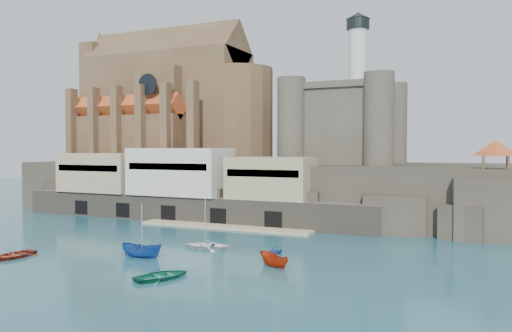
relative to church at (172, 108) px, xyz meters
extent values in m
plane|color=#1B4C5C|center=(24.13, -41.85, -22.13)|extent=(300.00, 300.00, 0.00)
cube|color=#29251F|center=(24.13, -1.85, -17.13)|extent=(100.00, 34.00, 10.00)
cube|color=#29251F|center=(-13.87, -18.35, -19.13)|extent=(9.00, 5.00, 6.00)
cube|color=#29251F|center=(2.13, -18.35, -19.13)|extent=(9.00, 5.00, 6.00)
cube|color=#29251F|center=(19.13, -18.35, -19.13)|extent=(9.00, 5.00, 6.00)
cube|color=#29251F|center=(36.13, -18.35, -19.13)|extent=(9.00, 5.00, 6.00)
cube|color=#29251F|center=(52.13, -18.35, -19.13)|extent=(9.00, 5.00, 6.00)
cube|color=#645C50|center=(16.13, -19.35, -19.88)|extent=(70.00, 6.00, 4.50)
cube|color=tan|center=(26.13, -23.85, -21.98)|extent=(30.00, 4.00, 0.40)
cube|color=black|center=(-5.87, -22.25, -20.53)|extent=(3.00, 0.40, 2.60)
cube|color=black|center=(4.13, -22.25, -20.53)|extent=(3.00, 0.40, 2.60)
cube|color=black|center=(14.13, -22.25, -20.53)|extent=(3.00, 0.40, 2.60)
cube|color=black|center=(24.13, -22.25, -20.53)|extent=(3.00, 0.40, 2.60)
cube|color=black|center=(34.13, -22.25, -20.53)|extent=(3.00, 0.40, 2.60)
cube|color=tan|center=(-3.87, -18.35, -13.88)|extent=(16.00, 9.00, 7.50)
cube|color=beige|center=(14.13, -18.35, -13.38)|extent=(18.00, 9.00, 8.50)
cube|color=tan|center=(32.13, -18.35, -14.13)|extent=(14.00, 8.00, 7.00)
cube|color=#513B26|center=(-1.87, 0.15, -0.13)|extent=(38.00, 14.00, 24.00)
cube|color=#513B26|center=(-1.87, 0.15, 11.87)|extent=(38.00, 13.01, 13.01)
cylinder|color=#513B26|center=(17.13, 0.15, -2.13)|extent=(14.00, 14.00, 20.00)
cube|color=#513B26|center=(2.13, 0.15, -2.13)|extent=(10.00, 20.00, 20.00)
cube|color=#513B26|center=(-5.87, -9.35, -7.13)|extent=(28.00, 5.00, 10.00)
cube|color=#513B26|center=(-5.87, 9.65, -7.13)|extent=(28.00, 5.00, 10.00)
cube|color=#BA4820|center=(-5.87, -9.35, -0.53)|extent=(28.00, 5.66, 5.66)
cube|color=#BA4820|center=(-5.87, 9.65, -0.53)|extent=(28.00, 5.66, 5.66)
cube|color=#513B26|center=(-20.87, 0.15, 1.87)|extent=(4.00, 10.00, 28.00)
cylinder|color=black|center=(2.13, -11.90, 3.87)|extent=(4.40, 0.30, 4.40)
cube|color=#513B26|center=(-17.87, -12.35, -4.13)|extent=(1.60, 2.20, 16.00)
cube|color=#513B26|center=(-11.67, -12.35, -4.13)|extent=(1.60, 2.20, 16.00)
cube|color=#513B26|center=(-5.47, -12.35, -4.13)|extent=(1.60, 2.20, 16.00)
cube|color=#513B26|center=(0.73, -12.35, -4.13)|extent=(1.60, 2.20, 16.00)
cube|color=#513B26|center=(6.93, -12.35, -4.13)|extent=(1.60, 2.20, 16.00)
cube|color=#513B26|center=(13.13, -12.35, -4.13)|extent=(1.60, 2.20, 16.00)
cube|color=#423E33|center=(40.13, -0.85, -5.13)|extent=(16.00, 16.00, 14.00)
cube|color=#423E33|center=(40.13, -0.85, 2.27)|extent=(17.00, 17.00, 1.20)
cylinder|color=#423E33|center=(32.13, -8.85, -4.13)|extent=(5.20, 5.20, 16.00)
cylinder|color=#423E33|center=(48.13, -8.85, -4.13)|extent=(5.20, 5.20, 16.00)
cylinder|color=#423E33|center=(32.13, 7.15, -4.13)|extent=(5.20, 5.20, 16.00)
cylinder|color=#423E33|center=(48.13, 7.15, -4.13)|extent=(5.20, 5.20, 16.00)
cylinder|color=silver|center=(42.13, 1.15, 7.87)|extent=(3.60, 3.60, 12.00)
cylinder|color=black|center=(42.13, 1.15, 14.87)|extent=(4.40, 4.40, 2.00)
cone|color=black|center=(42.13, 1.15, 16.47)|extent=(4.60, 4.60, 1.40)
cube|color=#29251F|center=(66.13, -15.85, -17.78)|extent=(12.00, 10.00, 8.70)
cube|color=#29251F|center=(62.13, -18.85, -19.63)|extent=(6.00, 5.00, 5.00)
cube|color=#513B26|center=(66.13, -15.85, -13.28)|extent=(4.20, 4.20, 0.30)
cylinder|color=#513B26|center=(64.53, -17.45, -11.83)|extent=(0.36, 0.36, 3.20)
cylinder|color=#513B26|center=(67.73, -17.45, -11.83)|extent=(0.36, 0.36, 3.20)
cylinder|color=#513B26|center=(64.53, -14.25, -11.83)|extent=(0.36, 0.36, 3.20)
cylinder|color=#513B26|center=(67.73, -14.25, -11.83)|extent=(0.36, 0.36, 3.20)
pyramid|color=#BA4820|center=(66.13, -15.85, -9.13)|extent=(6.40, 6.40, 2.20)
imported|color=maroon|center=(13.80, -53.96, -22.13)|extent=(4.12, 1.27, 5.74)
imported|color=navy|center=(27.67, -47.57, -22.13)|extent=(2.21, 2.16, 5.46)
imported|color=#187553|center=(35.52, -54.61, -22.13)|extent=(4.22, 2.99, 5.80)
imported|color=#AA2408|center=(43.57, -45.18, -22.13)|extent=(2.37, 2.35, 4.51)
imported|color=white|center=(31.75, -39.68, -22.13)|extent=(1.80, 4.44, 6.04)
imported|color=#255499|center=(41.34, -39.43, -22.13)|extent=(2.75, 2.27, 2.74)
camera|label=1|loc=(64.32, -95.55, -9.21)|focal=35.00mm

